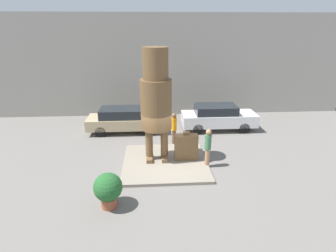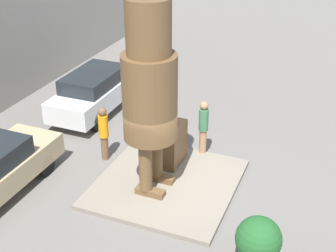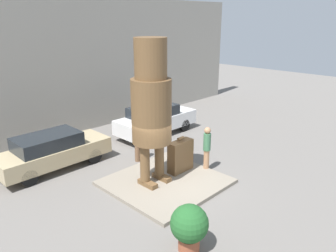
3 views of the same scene
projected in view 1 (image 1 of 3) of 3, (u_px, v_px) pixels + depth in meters
ground_plane at (165, 164)px, 12.89m from camera, size 60.00×60.00×0.00m
pedestal at (165, 162)px, 12.86m from camera, size 4.08×3.91×0.14m
building_backdrop at (159, 66)px, 19.08m from camera, size 28.00×0.60×7.23m
statue_figure at (156, 97)px, 11.99m from camera, size 1.45×1.45×5.37m
giant_suitcase at (186, 147)px, 12.83m from camera, size 1.12×0.43×1.48m
tourist at (208, 146)px, 12.20m from camera, size 0.31×0.31×1.80m
parked_car_tan at (124, 119)px, 16.51m from camera, size 4.68×1.71×1.56m
parked_car_white at (218, 117)px, 16.86m from camera, size 4.73×1.71×1.64m
planter_pot at (108, 189)px, 9.55m from camera, size 1.06×1.06×1.38m
worker_hivis at (174, 127)px, 14.80m from camera, size 0.31×0.31×1.82m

